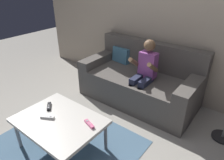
# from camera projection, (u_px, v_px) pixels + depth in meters

# --- Properties ---
(wall_back) EXTENTS (4.79, 0.05, 2.50)m
(wall_back) POSITION_uv_depth(u_px,v_px,m) (166.00, 10.00, 2.73)
(wall_back) COLOR #B2A38E
(wall_back) RESTS_ON ground
(couch) EXTENTS (1.64, 0.80, 0.82)m
(couch) POSITION_uv_depth(u_px,v_px,m) (140.00, 81.00, 2.96)
(couch) COLOR #56514C
(couch) RESTS_ON ground
(person_seated_on_couch) EXTENTS (0.32, 0.39, 0.96)m
(person_seated_on_couch) POSITION_uv_depth(u_px,v_px,m) (144.00, 72.00, 2.63)
(person_seated_on_couch) COLOR #282D47
(person_seated_on_couch) RESTS_ON ground
(coffee_table) EXTENTS (0.86, 0.64, 0.39)m
(coffee_table) POSITION_uv_depth(u_px,v_px,m) (59.00, 122.00, 2.05)
(coffee_table) COLOR beige
(coffee_table) RESTS_ON ground
(area_rug) EXTENTS (1.47, 1.35, 0.01)m
(area_rug) POSITION_uv_depth(u_px,v_px,m) (63.00, 147.00, 2.21)
(area_rug) COLOR slate
(area_rug) RESTS_ON ground
(game_remote_black_near_edge) EXTENTS (0.13, 0.12, 0.03)m
(game_remote_black_near_edge) POSITION_uv_depth(u_px,v_px,m) (49.00, 106.00, 2.21)
(game_remote_black_near_edge) COLOR black
(game_remote_black_near_edge) RESTS_ON coffee_table
(game_remote_pink_center) EXTENTS (0.14, 0.07, 0.03)m
(game_remote_pink_center) POSITION_uv_depth(u_px,v_px,m) (89.00, 124.00, 1.96)
(game_remote_pink_center) COLOR pink
(game_remote_pink_center) RESTS_ON coffee_table
(game_remote_white_far_corner) EXTENTS (0.14, 0.10, 0.03)m
(game_remote_white_far_corner) POSITION_uv_depth(u_px,v_px,m) (47.00, 117.00, 2.05)
(game_remote_white_far_corner) COLOR white
(game_remote_white_far_corner) RESTS_ON coffee_table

